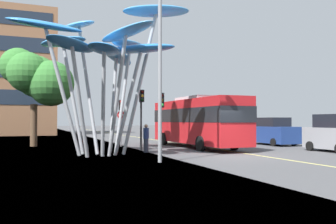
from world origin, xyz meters
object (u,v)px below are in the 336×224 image
(no_entry_sign, at_px, (121,123))
(car_parked_mid, at_px, (272,132))
(leaf_sculpture, at_px, (108,45))
(red_bus, at_px, (197,120))
(traffic_light_kerb_far, at_px, (141,107))
(traffic_light_island_mid, at_px, (121,112))
(car_parked_near, at_px, (335,134))
(car_parked_far, at_px, (226,129))
(pedestrian, at_px, (146,138))
(traffic_light_kerb_near, at_px, (161,110))
(car_side_street, at_px, (196,129))
(street_lamp, at_px, (166,49))

(no_entry_sign, bearing_deg, car_parked_mid, -10.89)
(leaf_sculpture, bearing_deg, red_bus, 23.55)
(traffic_light_kerb_far, xyz_separation_m, traffic_light_island_mid, (-0.04, 5.54, -0.26))
(red_bus, bearing_deg, traffic_light_kerb_far, -169.18)
(car_parked_near, height_order, no_entry_sign, no_entry_sign)
(car_parked_far, bearing_deg, no_entry_sign, -156.86)
(red_bus, distance_m, pedestrian, 5.37)
(traffic_light_island_mid, height_order, car_parked_near, traffic_light_island_mid)
(traffic_light_kerb_near, bearing_deg, pedestrian, 93.35)
(leaf_sculpture, bearing_deg, traffic_light_kerb_far, 39.99)
(leaf_sculpture, height_order, car_parked_near, leaf_sculpture)
(traffic_light_island_mid, bearing_deg, car_parked_mid, -21.04)
(car_side_street, bearing_deg, no_entry_sign, -135.90)
(car_parked_far, bearing_deg, traffic_light_island_mid, -165.38)
(street_lamp, height_order, no_entry_sign, street_lamp)
(traffic_light_kerb_far, relative_size, car_parked_mid, 0.86)
(red_bus, distance_m, car_side_street, 14.98)
(car_parked_mid, bearing_deg, leaf_sculpture, -165.94)
(car_parked_mid, bearing_deg, car_side_street, 91.85)
(red_bus, height_order, traffic_light_kerb_near, red_bus)
(traffic_light_island_mid, distance_m, car_parked_near, 15.54)
(pedestrian, bearing_deg, traffic_light_island_mid, 88.52)
(traffic_light_kerb_far, bearing_deg, traffic_light_island_mid, 90.39)
(red_bus, bearing_deg, leaf_sculpture, -156.45)
(no_entry_sign, bearing_deg, traffic_light_kerb_far, -81.77)
(no_entry_sign, bearing_deg, traffic_light_kerb_near, -86.85)
(car_parked_near, bearing_deg, traffic_light_kerb_far, 152.92)
(car_parked_near, xyz_separation_m, street_lamp, (-11.76, -1.54, 4.18))
(car_parked_mid, xyz_separation_m, car_side_street, (-0.42, 13.13, -0.05))
(leaf_sculpture, distance_m, no_entry_sign, 7.57)
(car_parked_near, relative_size, car_parked_far, 0.89)
(car_side_street, bearing_deg, traffic_light_kerb_far, -126.78)
(red_bus, height_order, pedestrian, red_bus)
(red_bus, xyz_separation_m, traffic_light_kerb_near, (-4.47, -4.78, 0.52))
(pedestrian, bearing_deg, car_parked_near, -19.11)
(traffic_light_island_mid, bearing_deg, pedestrian, -91.48)
(car_parked_mid, xyz_separation_m, street_lamp, (-12.13, -8.29, 4.24))
(car_parked_near, bearing_deg, red_bus, 135.27)
(leaf_sculpture, height_order, pedestrian, leaf_sculpture)
(car_parked_mid, bearing_deg, red_bus, -176.68)
(red_bus, bearing_deg, no_entry_sign, 151.63)
(car_parked_near, relative_size, pedestrian, 2.24)
(traffic_light_kerb_far, distance_m, car_parked_mid, 11.37)
(car_parked_near, bearing_deg, car_parked_mid, 86.88)
(car_side_street, distance_m, pedestrian, 19.44)
(no_entry_sign, bearing_deg, car_parked_near, -38.52)
(car_parked_near, bearing_deg, street_lamp, -172.54)
(red_bus, distance_m, street_lamp, 10.08)
(street_lamp, bearing_deg, no_entry_sign, 87.45)
(red_bus, distance_m, no_entry_sign, 5.55)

